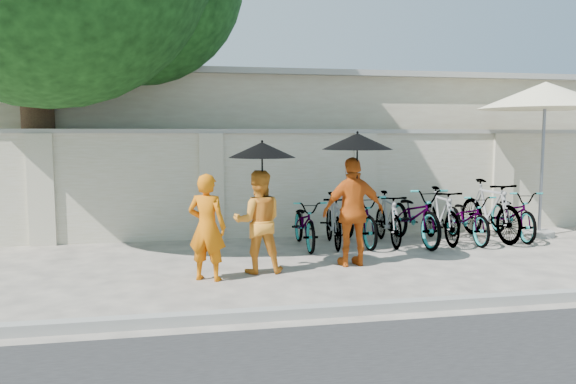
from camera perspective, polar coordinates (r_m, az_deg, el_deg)
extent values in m
plane|color=#BBAE9B|center=(7.92, 0.95, -8.63)|extent=(80.00, 80.00, 0.00)
cube|color=gray|center=(6.32, 4.22, -11.90)|extent=(40.00, 0.16, 0.12)
cube|color=beige|center=(11.06, 2.60, 0.78)|extent=(20.00, 0.30, 2.00)
cube|color=beige|center=(14.94, 2.91, 4.43)|extent=(14.00, 6.00, 3.20)
cylinder|color=brown|center=(11.70, -24.05, 6.44)|extent=(0.60, 0.60, 4.40)
imported|color=#D96708|center=(7.69, -8.23, -3.56)|extent=(0.63, 0.54, 1.46)
imported|color=orange|center=(8.06, -3.05, -3.03)|extent=(0.75, 0.60, 1.48)
cylinder|color=black|center=(7.92, -2.63, 0.93)|extent=(0.02, 0.02, 0.93)
cone|color=black|center=(7.89, -2.65, 4.30)|extent=(0.95, 0.95, 0.22)
imported|color=#D05914|center=(8.51, 6.67, -2.01)|extent=(1.00, 0.48, 1.65)
cylinder|color=black|center=(8.38, 7.02, 1.88)|extent=(0.02, 0.02, 0.95)
cone|color=black|center=(8.36, 7.06, 5.14)|extent=(1.05, 1.05, 0.24)
cylinder|color=gray|center=(12.03, 24.13, -3.85)|extent=(0.57, 0.57, 0.11)
cylinder|color=gray|center=(11.89, 24.39, 2.24)|extent=(0.06, 0.06, 2.67)
cone|color=beige|center=(11.89, 24.68, 8.92)|extent=(2.69, 2.69, 0.51)
imported|color=gray|center=(9.85, 1.74, -3.19)|extent=(0.61, 1.65, 0.86)
imported|color=gray|center=(9.96, 4.63, -2.85)|extent=(0.63, 1.62, 0.95)
imported|color=gray|center=(10.21, 7.23, -2.72)|extent=(0.69, 1.79, 0.93)
imported|color=gray|center=(10.27, 10.14, -2.64)|extent=(0.58, 1.62, 0.95)
imported|color=gray|center=(10.45, 12.78, -2.31)|extent=(0.76, 2.00, 1.04)
imported|color=gray|center=(10.68, 15.27, -2.27)|extent=(0.61, 1.72, 1.01)
imported|color=gray|center=(10.89, 17.76, -2.51)|extent=(0.66, 1.73, 0.89)
imported|color=gray|center=(11.22, 19.78, -1.72)|extent=(0.65, 1.91, 1.13)
imported|color=gray|center=(11.53, 21.89, -2.09)|extent=(0.82, 1.84, 0.94)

